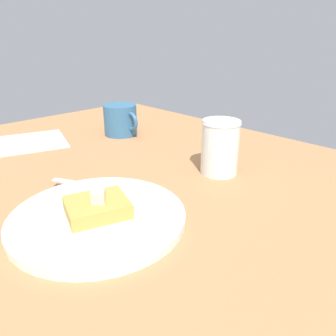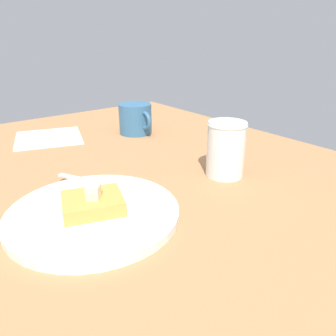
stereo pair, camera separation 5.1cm
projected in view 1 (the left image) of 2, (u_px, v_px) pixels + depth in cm
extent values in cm
cube|color=#AA7549|center=(42.00, 253.00, 40.49)|extent=(125.94, 125.94, 2.05)
cylinder|color=silver|center=(100.00, 218.00, 44.97)|extent=(24.18, 24.18, 1.23)
torus|color=gray|center=(99.00, 217.00, 44.88)|extent=(24.18, 24.18, 0.80)
cube|color=#BF9542|center=(99.00, 208.00, 44.35)|extent=(9.27, 9.98, 1.98)
cube|color=beige|center=(98.00, 196.00, 43.43)|extent=(2.59, 2.57, 1.92)
cube|color=silver|center=(80.00, 184.00, 53.35)|extent=(9.28, 5.43, 0.36)
cube|color=silver|center=(115.00, 189.00, 51.51)|extent=(3.50, 3.25, 0.36)
cube|color=silver|center=(135.00, 189.00, 51.36)|extent=(2.98, 1.77, 0.36)
cube|color=silver|center=(133.00, 191.00, 50.88)|extent=(2.98, 1.77, 0.36)
cube|color=silver|center=(132.00, 193.00, 50.40)|extent=(2.98, 1.77, 0.36)
cube|color=silver|center=(130.00, 194.00, 49.92)|extent=(2.98, 1.77, 0.36)
cylinder|color=#5D260C|center=(220.00, 152.00, 59.57)|extent=(6.24, 6.24, 8.06)
cylinder|color=silver|center=(220.00, 147.00, 59.21)|extent=(6.78, 6.78, 9.96)
torus|color=silver|center=(222.00, 123.00, 57.46)|extent=(7.01, 7.01, 0.50)
cube|color=white|center=(31.00, 142.00, 77.53)|extent=(19.26, 19.22, 0.30)
cylinder|color=#31628A|center=(120.00, 120.00, 82.50)|extent=(8.26, 8.26, 7.59)
torus|color=#31628A|center=(131.00, 121.00, 79.48)|extent=(4.69, 0.90, 4.69)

